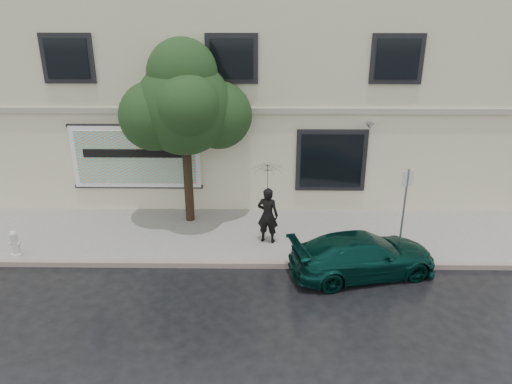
{
  "coord_description": "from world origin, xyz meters",
  "views": [
    {
      "loc": [
        0.93,
        -10.51,
        7.33
      ],
      "look_at": [
        0.77,
        2.2,
        1.98
      ],
      "focal_mm": 35.0,
      "sensor_mm": 36.0,
      "label": 1
    }
  ],
  "objects_px": {
    "pedestrian": "(268,215)",
    "street_tree": "(184,108)",
    "car": "(363,255)",
    "fire_hydrant": "(15,244)"
  },
  "relations": [
    {
      "from": "pedestrian",
      "to": "fire_hydrant",
      "type": "xyz_separation_m",
      "value": [
        -7.15,
        -0.94,
        -0.48
      ]
    },
    {
      "from": "pedestrian",
      "to": "street_tree",
      "type": "distance_m",
      "value": 4.08
    },
    {
      "from": "pedestrian",
      "to": "car",
      "type": "bearing_deg",
      "value": 164.4
    },
    {
      "from": "car",
      "to": "street_tree",
      "type": "bearing_deg",
      "value": 46.06
    },
    {
      "from": "street_tree",
      "to": "car",
      "type": "bearing_deg",
      "value": -30.59
    },
    {
      "from": "car",
      "to": "pedestrian",
      "type": "height_order",
      "value": "pedestrian"
    },
    {
      "from": "car",
      "to": "fire_hydrant",
      "type": "distance_m",
      "value": 9.72
    },
    {
      "from": "pedestrian",
      "to": "street_tree",
      "type": "bearing_deg",
      "value": -14.65
    },
    {
      "from": "street_tree",
      "to": "pedestrian",
      "type": "bearing_deg",
      "value": -30.11
    },
    {
      "from": "car",
      "to": "pedestrian",
      "type": "bearing_deg",
      "value": 45.59
    }
  ]
}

